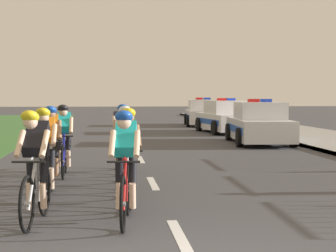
{
  "coord_description": "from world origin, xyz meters",
  "views": [
    {
      "loc": [
        -0.86,
        -4.58,
        1.72
      ],
      "look_at": [
        0.34,
        6.39,
        1.1
      ],
      "focal_mm": 58.67,
      "sensor_mm": 36.0,
      "label": 1
    }
  ],
  "objects": [
    {
      "name": "police_car_third",
      "position": [
        4.49,
        26.11,
        0.68
      ],
      "size": [
        2.3,
        4.54,
        1.59
      ],
      "color": "white",
      "rests_on": "ground"
    },
    {
      "name": "cyclist_eighth",
      "position": [
        -0.57,
        7.61,
        0.79
      ],
      "size": [
        0.45,
        1.72,
        1.56
      ],
      "color": "black",
      "rests_on": "ground"
    },
    {
      "name": "police_car_second",
      "position": [
        4.49,
        20.1,
        0.68
      ],
      "size": [
        2.3,
        4.54,
        1.59
      ],
      "color": "white",
      "rests_on": "ground"
    },
    {
      "name": "police_car_nearest",
      "position": [
        4.49,
        14.47,
        0.68
      ],
      "size": [
        2.28,
        4.54,
        1.59
      ],
      "color": "silver",
      "rests_on": "ground"
    },
    {
      "name": "kerb_edge",
      "position": [
        5.62,
        14.0,
        0.07
      ],
      "size": [
        0.16,
        60.0,
        0.13
      ],
      "primitive_type": "cube",
      "color": "#9E9E99",
      "rests_on": "ground"
    },
    {
      "name": "cyclist_fifth",
      "position": [
        -1.92,
        5.74,
        0.79
      ],
      "size": [
        0.44,
        1.72,
        1.56
      ],
      "color": "black",
      "rests_on": "ground"
    },
    {
      "name": "cyclist_sixth",
      "position": [
        -0.57,
        5.71,
        0.79
      ],
      "size": [
        0.42,
        1.72,
        1.56
      ],
      "color": "black",
      "rests_on": "ground"
    },
    {
      "name": "cyclist_second",
      "position": [
        -0.63,
        2.69,
        0.79
      ],
      "size": [
        0.45,
        1.72,
        1.56
      ],
      "color": "black",
      "rests_on": "ground"
    },
    {
      "name": "cyclist_fourth",
      "position": [
        -0.57,
        4.01,
        0.79
      ],
      "size": [
        0.43,
        1.72,
        1.56
      ],
      "color": "black",
      "rests_on": "ground"
    },
    {
      "name": "cyclist_lead",
      "position": [
        -1.82,
        2.81,
        0.79
      ],
      "size": [
        0.45,
        1.72,
        1.56
      ],
      "color": "black",
      "rests_on": "ground"
    },
    {
      "name": "lane_markings_centre",
      "position": [
        0.0,
        10.02,
        0.0
      ],
      "size": [
        0.14,
        25.6,
        0.01
      ],
      "color": "white",
      "rests_on": "ground"
    },
    {
      "name": "cyclist_third",
      "position": [
        -1.87,
        4.39,
        0.79
      ],
      "size": [
        0.42,
        1.72,
        1.56
      ],
      "color": "black",
      "rests_on": "ground"
    },
    {
      "name": "cyclist_seventh",
      "position": [
        -1.8,
        7.18,
        0.79
      ],
      "size": [
        0.42,
        1.72,
        1.56
      ],
      "color": "black",
      "rests_on": "ground"
    }
  ]
}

